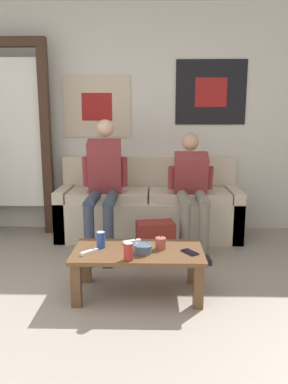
{
  "coord_description": "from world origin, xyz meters",
  "views": [
    {
      "loc": [
        0.31,
        -1.75,
        1.33
      ],
      "look_at": [
        0.24,
        1.43,
        0.68
      ],
      "focal_mm": 35.0,
      "sensor_mm": 36.0,
      "label": 1
    }
  ],
  "objects_px": {
    "coffee_table": "(138,258)",
    "person_seated_teen": "(192,186)",
    "couch": "(149,209)",
    "ceramic_bowl": "(143,248)",
    "pillar_candle": "(161,243)",
    "drink_can_red": "(128,252)",
    "game_controller_near_left": "(89,252)",
    "cell_phone": "(190,252)",
    "person_seated_adult": "(103,180)",
    "drink_can_blue": "(101,240)",
    "backpack": "(155,243)",
    "game_controller_near_right": "(132,242)"
  },
  "relations": [
    {
      "from": "coffee_table",
      "to": "person_seated_teen",
      "type": "relative_size",
      "value": 0.84
    },
    {
      "from": "couch",
      "to": "ceramic_bowl",
      "type": "height_order",
      "value": "couch"
    },
    {
      "from": "pillar_candle",
      "to": "drink_can_red",
      "type": "bearing_deg",
      "value": -135.28
    },
    {
      "from": "coffee_table",
      "to": "game_controller_near_left",
      "type": "xyz_separation_m",
      "value": [
        -0.35,
        -0.08,
        0.08
      ]
    },
    {
      "from": "cell_phone",
      "to": "coffee_table",
      "type": "bearing_deg",
      "value": 172.27
    },
    {
      "from": "person_seated_adult",
      "to": "drink_can_blue",
      "type": "relative_size",
      "value": 10.44
    },
    {
      "from": "drink_can_blue",
      "to": "cell_phone",
      "type": "height_order",
      "value": "drink_can_blue"
    },
    {
      "from": "ceramic_bowl",
      "to": "person_seated_adult",
      "type": "bearing_deg",
      "value": 110.57
    },
    {
      "from": "couch",
      "to": "ceramic_bowl",
      "type": "bearing_deg",
      "value": -91.14
    },
    {
      "from": "person_seated_teen",
      "to": "game_controller_near_left",
      "type": "height_order",
      "value": "person_seated_teen"
    },
    {
      "from": "cell_phone",
      "to": "ceramic_bowl",
      "type": "bearing_deg",
      "value": -177.65
    },
    {
      "from": "drink_can_red",
      "to": "game_controller_near_left",
      "type": "relative_size",
      "value": 0.95
    },
    {
      "from": "backpack",
      "to": "ceramic_bowl",
      "type": "relative_size",
      "value": 2.66
    },
    {
      "from": "couch",
      "to": "person_seated_teen",
      "type": "distance_m",
      "value": 0.65
    },
    {
      "from": "cell_phone",
      "to": "game_controller_near_right",
      "type": "bearing_deg",
      "value": 155.02
    },
    {
      "from": "drink_can_blue",
      "to": "drink_can_red",
      "type": "distance_m",
      "value": 0.33
    },
    {
      "from": "person_seated_adult",
      "to": "couch",
      "type": "bearing_deg",
      "value": 38.14
    },
    {
      "from": "drink_can_red",
      "to": "person_seated_adult",
      "type": "bearing_deg",
      "value": 104.62
    },
    {
      "from": "person_seated_adult",
      "to": "game_controller_near_left",
      "type": "relative_size",
      "value": 9.95
    },
    {
      "from": "couch",
      "to": "drink_can_blue",
      "type": "distance_m",
      "value": 1.42
    },
    {
      "from": "drink_can_blue",
      "to": "drink_can_red",
      "type": "bearing_deg",
      "value": -47.56
    },
    {
      "from": "person_seated_teen",
      "to": "ceramic_bowl",
      "type": "distance_m",
      "value": 1.26
    },
    {
      "from": "couch",
      "to": "game_controller_near_right",
      "type": "height_order",
      "value": "couch"
    },
    {
      "from": "ceramic_bowl",
      "to": "drink_can_blue",
      "type": "height_order",
      "value": "drink_can_blue"
    },
    {
      "from": "coffee_table",
      "to": "ceramic_bowl",
      "type": "bearing_deg",
      "value": -62.15
    },
    {
      "from": "backpack",
      "to": "ceramic_bowl",
      "type": "bearing_deg",
      "value": -97.98
    },
    {
      "from": "couch",
      "to": "pillar_candle",
      "type": "relative_size",
      "value": 20.02
    },
    {
      "from": "ceramic_bowl",
      "to": "cell_phone",
      "type": "bearing_deg",
      "value": 2.35
    },
    {
      "from": "person_seated_adult",
      "to": "game_controller_near_left",
      "type": "bearing_deg",
      "value": -88.09
    },
    {
      "from": "game_controller_near_left",
      "to": "coffee_table",
      "type": "bearing_deg",
      "value": 13.04
    },
    {
      "from": "person_seated_teen",
      "to": "pillar_candle",
      "type": "xyz_separation_m",
      "value": [
        -0.33,
        -1.05,
        -0.25
      ]
    },
    {
      "from": "ceramic_bowl",
      "to": "drink_can_red",
      "type": "bearing_deg",
      "value": -125.16
    },
    {
      "from": "couch",
      "to": "backpack",
      "type": "relative_size",
      "value": 5.3
    },
    {
      "from": "coffee_table",
      "to": "drink_can_red",
      "type": "bearing_deg",
      "value": -106.59
    },
    {
      "from": "coffee_table",
      "to": "ceramic_bowl",
      "type": "distance_m",
      "value": 0.13
    },
    {
      "from": "pillar_candle",
      "to": "drink_can_blue",
      "type": "bearing_deg",
      "value": 177.56
    },
    {
      "from": "person_seated_teen",
      "to": "cell_phone",
      "type": "bearing_deg",
      "value": -96.14
    },
    {
      "from": "pillar_candle",
      "to": "cell_phone",
      "type": "distance_m",
      "value": 0.23
    },
    {
      "from": "person_seated_adult",
      "to": "cell_phone",
      "type": "xyz_separation_m",
      "value": [
        0.77,
        -1.12,
        -0.35
      ]
    },
    {
      "from": "couch",
      "to": "cell_phone",
      "type": "relative_size",
      "value": 13.3
    },
    {
      "from": "drink_can_blue",
      "to": "game_controller_near_right",
      "type": "distance_m",
      "value": 0.26
    },
    {
      "from": "drink_can_blue",
      "to": "cell_phone",
      "type": "xyz_separation_m",
      "value": [
        0.66,
        -0.1,
        -0.06
      ]
    },
    {
      "from": "person_seated_adult",
      "to": "cell_phone",
      "type": "bearing_deg",
      "value": -55.4
    },
    {
      "from": "pillar_candle",
      "to": "cell_phone",
      "type": "xyz_separation_m",
      "value": [
        0.21,
        -0.08,
        -0.04
      ]
    },
    {
      "from": "person_seated_adult",
      "to": "game_controller_near_left",
      "type": "xyz_separation_m",
      "value": [
        0.04,
        -1.14,
        -0.34
      ]
    },
    {
      "from": "couch",
      "to": "ceramic_bowl",
      "type": "relative_size",
      "value": 14.1
    },
    {
      "from": "person_seated_adult",
      "to": "person_seated_teen",
      "type": "relative_size",
      "value": 1.12
    },
    {
      "from": "backpack",
      "to": "pillar_candle",
      "type": "relative_size",
      "value": 3.78
    },
    {
      "from": "ceramic_bowl",
      "to": "backpack",
      "type": "bearing_deg",
      "value": 82.02
    },
    {
      "from": "ceramic_bowl",
      "to": "drink_can_red",
      "type": "distance_m",
      "value": 0.17
    }
  ]
}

